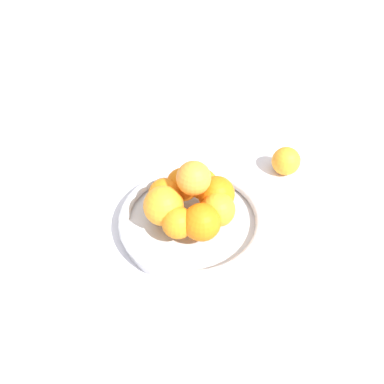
% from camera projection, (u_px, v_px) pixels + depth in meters
% --- Properties ---
extents(ground_plane, '(4.00, 4.00, 0.00)m').
position_uv_depth(ground_plane, '(192.00, 227.00, 0.83)').
color(ground_plane, silver).
extents(fruit_bowl, '(0.32, 0.32, 0.04)m').
position_uv_depth(fruit_bowl, '(192.00, 220.00, 0.81)').
color(fruit_bowl, silver).
rests_on(fruit_bowl, ground_plane).
extents(orange_pile, '(0.19, 0.19, 0.13)m').
position_uv_depth(orange_pile, '(191.00, 199.00, 0.77)').
color(orange_pile, orange).
rests_on(orange_pile, fruit_bowl).
extents(stray_orange, '(0.07, 0.07, 0.07)m').
position_uv_depth(stray_orange, '(286.00, 161.00, 0.93)').
color(stray_orange, orange).
rests_on(stray_orange, ground_plane).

